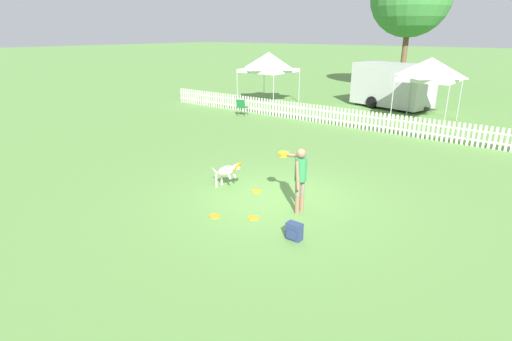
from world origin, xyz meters
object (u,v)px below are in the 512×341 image
object	(u,v)px
handler_person	(299,172)
equipment_trailer	(393,85)
canopy_tent_main	(430,69)
backpack_on_grass	(294,231)
canopy_tent_secondary	(269,62)
frisbee_midfield	(215,216)
leaping_dog	(227,171)
frisbee_near_dog	(257,191)
frisbee_near_handler	(253,218)
folding_chair_center	(242,106)

from	to	relation	value
handler_person	equipment_trailer	distance (m)	15.70
handler_person	canopy_tent_main	bearing A→B (deg)	4.74
backpack_on_grass	canopy_tent_main	xyz separation A→B (m)	(-1.43, 13.81, 2.30)
handler_person	canopy_tent_secondary	distance (m)	15.90
frisbee_midfield	backpack_on_grass	xyz separation A→B (m)	(2.08, 0.24, 0.17)
handler_person	equipment_trailer	size ratio (longest dim) A/B	0.31
leaping_dog	handler_person	bearing A→B (deg)	90.42
frisbee_near_dog	backpack_on_grass	bearing A→B (deg)	-35.33
frisbee_near_handler	backpack_on_grass	world-z (taller)	backpack_on_grass
frisbee_near_dog	backpack_on_grass	size ratio (longest dim) A/B	0.69
canopy_tent_secondary	folding_chair_center	bearing A→B (deg)	-71.85
frisbee_near_dog	frisbee_midfield	bearing A→B (deg)	-84.47
folding_chair_center	canopy_tent_secondary	bearing A→B (deg)	-84.78
frisbee_midfield	equipment_trailer	bearing A→B (deg)	96.92
canopy_tent_main	canopy_tent_secondary	distance (m)	9.26
leaping_dog	frisbee_midfield	xyz separation A→B (m)	(0.99, -1.53, -0.50)
backpack_on_grass	folding_chair_center	distance (m)	13.22
backpack_on_grass	frisbee_near_dog	bearing A→B (deg)	144.67
leaping_dog	frisbee_near_handler	xyz separation A→B (m)	(1.77, -1.04, -0.50)
handler_person	frisbee_near_dog	size ratio (longest dim) A/B	6.15
handler_person	backpack_on_grass	size ratio (longest dim) A/B	4.27
frisbee_near_dog	equipment_trailer	xyz separation A→B (m)	(-1.86, 14.97, 1.29)
canopy_tent_secondary	frisbee_near_dog	bearing A→B (deg)	-54.78
equipment_trailer	canopy_tent_main	bearing A→B (deg)	-32.48
canopy_tent_main	equipment_trailer	world-z (taller)	canopy_tent_main
frisbee_midfield	canopy_tent_main	bearing A→B (deg)	87.37
leaping_dog	frisbee_near_handler	distance (m)	2.11
frisbee_near_handler	folding_chair_center	size ratio (longest dim) A/B	0.30
frisbee_near_handler	equipment_trailer	world-z (taller)	equipment_trailer
frisbee_near_dog	canopy_tent_secondary	xyz separation A→B (m)	(-8.43, 11.94, 2.41)
equipment_trailer	folding_chair_center	bearing A→B (deg)	-112.47
frisbee_midfield	canopy_tent_main	size ratio (longest dim) A/B	0.09
frisbee_midfield	canopy_tent_secondary	bearing A→B (deg)	121.99
frisbee_near_handler	canopy_tent_secondary	size ratio (longest dim) A/B	0.09
frisbee_midfield	folding_chair_center	world-z (taller)	folding_chair_center
leaping_dog	canopy_tent_secondary	distance (m)	14.55
frisbee_near_handler	handler_person	bearing A→B (deg)	59.27
frisbee_near_dog	equipment_trailer	size ratio (longest dim) A/B	0.05
folding_chair_center	frisbee_midfield	bearing A→B (deg)	114.06
handler_person	equipment_trailer	bearing A→B (deg)	13.99
frisbee_near_dog	equipment_trailer	bearing A→B (deg)	97.09
backpack_on_grass	canopy_tent_secondary	size ratio (longest dim) A/B	0.12
handler_person	backpack_on_grass	world-z (taller)	handler_person
folding_chair_center	handler_person	bearing A→B (deg)	123.76
leaping_dog	frisbee_near_handler	world-z (taller)	leaping_dog
canopy_tent_secondary	equipment_trailer	bearing A→B (deg)	24.78
handler_person	canopy_tent_secondary	size ratio (longest dim) A/B	0.53
equipment_trailer	frisbee_near_dog	bearing A→B (deg)	-69.57
frisbee_midfield	equipment_trailer	xyz separation A→B (m)	(-2.04, 16.81, 1.29)
frisbee_near_dog	handler_person	bearing A→B (deg)	-12.76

